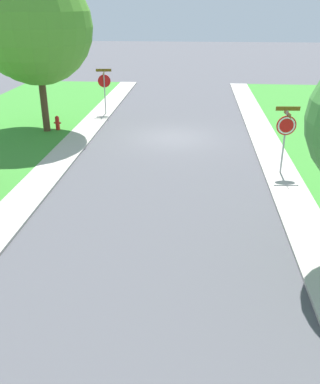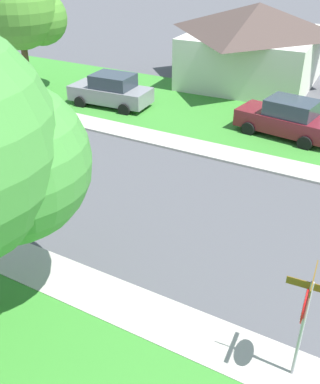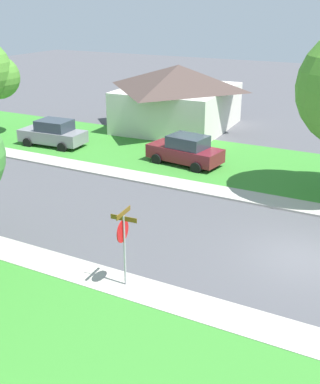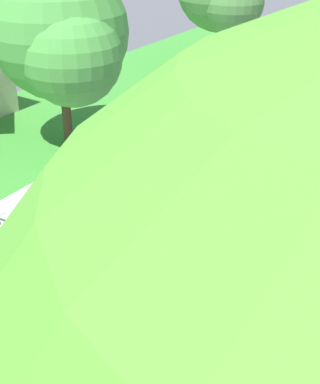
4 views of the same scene
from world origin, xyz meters
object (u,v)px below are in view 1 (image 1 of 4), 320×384
at_px(stop_sign_far_corner, 286,129).
at_px(tree_across_right, 31,31).
at_px(fire_hydrant, 57,123).
at_px(stop_sign_near_corner, 104,84).

height_order(stop_sign_far_corner, tree_across_right, tree_across_right).
distance_m(stop_sign_far_corner, tree_across_right, 13.31).
relative_size(tree_across_right, fire_hydrant, 9.69).
bearing_deg(stop_sign_far_corner, stop_sign_near_corner, -46.06).
bearing_deg(stop_sign_far_corner, tree_across_right, -25.10).
relative_size(stop_sign_far_corner, fire_hydrant, 3.34).
height_order(stop_sign_near_corner, stop_sign_far_corner, same).
bearing_deg(stop_sign_near_corner, stop_sign_far_corner, 133.94).
bearing_deg(tree_across_right, stop_sign_near_corner, -124.48).
distance_m(tree_across_right, fire_hydrant, 4.72).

